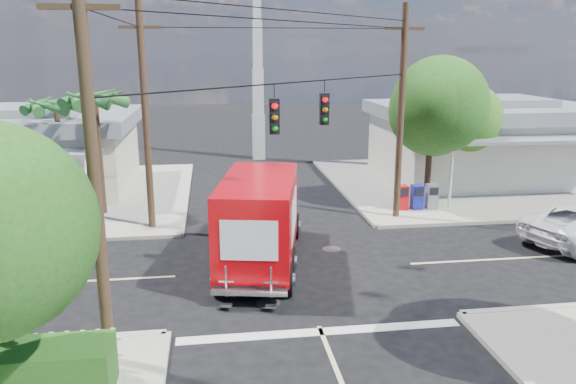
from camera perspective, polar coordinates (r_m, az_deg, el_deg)
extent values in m
plane|color=black|center=(19.00, 0.84, -7.93)|extent=(120.00, 120.00, 0.00)
cube|color=gray|center=(32.31, 17.39, 0.89)|extent=(14.00, 14.00, 0.14)
cube|color=#A49F91|center=(30.02, 5.20, 0.50)|extent=(0.25, 14.00, 0.14)
cube|color=#A49F91|center=(26.37, 23.78, -2.62)|extent=(14.00, 0.25, 0.14)
cube|color=gray|center=(30.42, -23.51, -0.46)|extent=(14.00, 14.00, 0.14)
cube|color=#A49F91|center=(29.29, -10.23, -0.02)|extent=(0.25, 14.00, 0.14)
cube|color=beige|center=(28.44, -2.22, -0.36)|extent=(0.12, 12.00, 0.01)
cube|color=beige|center=(22.69, 26.81, -5.76)|extent=(12.00, 0.12, 0.01)
cube|color=silver|center=(15.16, 3.38, -13.98)|extent=(7.50, 0.40, 0.01)
cube|color=beige|center=(33.51, 19.23, 4.30)|extent=(11.00, 8.00, 3.40)
cube|color=gray|center=(33.25, 19.52, 7.77)|extent=(11.80, 8.80, 0.70)
cube|color=gray|center=(33.20, 19.59, 8.63)|extent=(6.05, 4.40, 0.50)
cube|color=gray|center=(29.11, 23.74, 4.89)|extent=(9.90, 1.80, 0.15)
cylinder|color=silver|center=(26.62, 16.21, 1.57)|extent=(0.12, 0.12, 2.90)
cube|color=beige|center=(31.77, -24.85, 3.08)|extent=(10.00, 8.00, 3.20)
cube|color=gray|center=(31.50, -25.22, 6.56)|extent=(10.80, 8.80, 0.70)
cube|color=gray|center=(31.44, -25.31, 7.46)|extent=(5.50, 4.40, 0.50)
cylinder|color=silver|center=(25.40, -19.75, 0.47)|extent=(0.12, 0.12, 2.70)
cube|color=silver|center=(37.95, -3.01, 5.63)|extent=(0.80, 0.80, 3.00)
cube|color=silver|center=(37.62, -3.07, 10.15)|extent=(0.70, 0.70, 3.00)
cube|color=silver|center=(37.53, -3.13, 14.73)|extent=(0.60, 0.60, 3.00)
cylinder|color=#422D1C|center=(26.60, 14.10, 3.02)|extent=(0.28, 0.28, 4.10)
sphere|color=#1B5014|center=(26.24, 14.44, 8.51)|extent=(4.10, 4.10, 4.10)
sphere|color=#1B5014|center=(26.26, 13.49, 9.13)|extent=(3.33, 3.33, 3.33)
sphere|color=#1B5014|center=(26.12, 15.38, 8.14)|extent=(3.58, 3.58, 3.58)
cylinder|color=#422D1C|center=(29.66, 17.18, 3.43)|extent=(0.28, 0.28, 3.58)
sphere|color=#27641B|center=(29.35, 17.50, 7.73)|extent=(3.58, 3.58, 3.58)
sphere|color=#27641B|center=(29.34, 16.65, 8.23)|extent=(2.91, 2.91, 2.91)
sphere|color=#27641B|center=(29.24, 18.35, 7.42)|extent=(3.14, 3.14, 3.14)
cylinder|color=#422D1C|center=(25.75, -18.57, 3.37)|extent=(0.24, 0.24, 5.00)
cone|color=#245E28|center=(25.27, -17.01, 9.25)|extent=(0.50, 2.06, 0.98)
cone|color=#245E28|center=(26.01, -17.52, 9.34)|extent=(1.92, 1.68, 0.98)
cone|color=#245E28|center=(26.32, -19.11, 9.27)|extent=(2.12, 0.95, 0.98)
cone|color=#245E28|center=(25.97, -20.65, 9.09)|extent=(1.34, 2.07, 0.98)
cone|color=#245E28|center=(25.21, -21.03, 8.92)|extent=(1.34, 2.07, 0.98)
cone|color=#245E28|center=(24.60, -19.88, 8.91)|extent=(2.12, 0.95, 0.98)
cone|color=#245E28|center=(24.63, -18.04, 9.06)|extent=(1.92, 1.68, 0.98)
cylinder|color=#422D1C|center=(27.66, -22.07, 3.35)|extent=(0.24, 0.24, 4.60)
cone|color=#245E28|center=(27.14, -20.68, 8.42)|extent=(0.50, 2.06, 0.98)
cone|color=#245E28|center=(27.90, -21.06, 8.52)|extent=(1.92, 1.68, 0.98)
cone|color=#245E28|center=(28.25, -22.50, 8.45)|extent=(2.12, 0.95, 0.98)
cone|color=#245E28|center=(27.94, -23.97, 8.25)|extent=(1.34, 2.07, 0.98)
cone|color=#245E28|center=(27.19, -24.40, 8.08)|extent=(1.34, 2.07, 0.98)
cone|color=#245E28|center=(26.56, -23.42, 8.06)|extent=(2.12, 0.95, 0.98)
cone|color=#245E28|center=(26.53, -21.72, 8.21)|extent=(1.92, 1.68, 0.98)
cylinder|color=#473321|center=(12.72, -19.08, 1.35)|extent=(0.28, 0.28, 9.00)
cube|color=#473321|center=(12.47, -20.44, 17.22)|extent=(1.60, 0.12, 0.12)
cylinder|color=#473321|center=(24.08, 11.38, 7.60)|extent=(0.28, 0.28, 9.00)
cube|color=#473321|center=(23.94, 11.81, 15.95)|extent=(1.60, 0.12, 0.12)
cylinder|color=#473321|center=(22.88, -14.25, 7.11)|extent=(0.28, 0.28, 9.00)
cube|color=#473321|center=(22.74, -14.81, 15.89)|extent=(1.60, 0.12, 0.12)
cylinder|color=black|center=(17.62, 0.91, 11.09)|extent=(10.43, 10.43, 0.04)
cube|color=black|center=(16.81, -1.40, 7.68)|extent=(0.30, 0.24, 1.05)
sphere|color=red|center=(16.63, -1.35, 8.76)|extent=(0.20, 0.20, 0.20)
cube|color=black|center=(18.97, 3.71, 8.41)|extent=(0.30, 0.24, 1.05)
sphere|color=red|center=(18.80, 3.81, 9.37)|extent=(0.20, 0.20, 0.20)
cube|color=silver|center=(13.67, -17.21, -14.98)|extent=(0.09, 0.06, 1.00)
cube|color=red|center=(25.89, 11.51, -0.54)|extent=(0.50, 0.50, 1.10)
cube|color=navy|center=(26.13, 12.96, -0.48)|extent=(0.50, 0.50, 1.10)
cube|color=slate|center=(26.39, 14.38, -0.43)|extent=(0.50, 0.50, 1.10)
cube|color=black|center=(19.50, -2.68, -5.77)|extent=(3.40, 7.35, 0.23)
cube|color=red|center=(21.90, -1.99, -1.51)|extent=(2.43, 1.93, 2.00)
cube|color=black|center=(22.42, -1.86, -0.17)|extent=(1.92, 0.59, 0.86)
cube|color=silver|center=(22.86, -1.80, -2.49)|extent=(2.07, 0.50, 0.32)
cube|color=red|center=(18.30, -2.98, -2.63)|extent=(3.23, 5.60, 2.63)
cube|color=white|center=(18.18, 0.63, -2.28)|extent=(0.64, 3.21, 1.18)
cube|color=white|center=(18.41, -6.56, -2.16)|extent=(0.64, 3.21, 1.18)
cube|color=white|center=(15.75, -3.99, -4.95)|extent=(1.61, 0.33, 1.18)
cube|color=silver|center=(16.20, -3.95, -10.10)|extent=(2.18, 0.64, 0.16)
cube|color=silver|center=(16.03, -6.31, -9.01)|extent=(0.41, 0.13, 0.91)
cube|color=silver|center=(15.88, -1.72, -9.15)|extent=(0.41, 0.13, 0.91)
cylinder|color=black|center=(22.10, -4.71, -3.37)|extent=(0.48, 1.04, 1.00)
cylinder|color=black|center=(21.92, 0.72, -3.47)|extent=(0.48, 1.04, 1.00)
cylinder|color=black|center=(17.21, -7.06, -8.67)|extent=(0.48, 1.04, 1.00)
cylinder|color=black|center=(16.98, -0.02, -8.88)|extent=(0.48, 1.04, 1.00)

